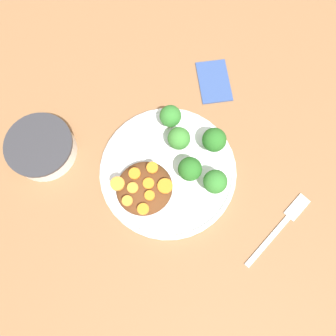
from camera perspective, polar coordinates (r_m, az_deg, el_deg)
name	(u,v)px	position (r m, az deg, el deg)	size (l,w,h in m)	color
ground_plane	(168,173)	(0.65, 0.00, -0.80)	(4.00, 4.00, 0.00)	#8C603D
plate	(168,171)	(0.64, 0.00, -0.52)	(0.26, 0.26, 0.02)	white
dip_bowl	(41,147)	(0.68, -21.21, 3.39)	(0.13, 0.13, 0.04)	white
stew_mound	(144,188)	(0.61, -4.14, -3.52)	(0.10, 0.11, 0.03)	#5B3319
broccoli_floret_0	(179,139)	(0.62, 1.91, 5.11)	(0.04, 0.04, 0.06)	#759E51
broccoli_floret_1	(190,169)	(0.60, 3.84, -0.20)	(0.04, 0.04, 0.06)	#759E51
broccoli_floret_2	(215,182)	(0.59, 8.21, -2.39)	(0.04, 0.04, 0.06)	#7FA85B
broccoli_floret_3	(215,142)	(0.62, 8.21, 4.57)	(0.05, 0.05, 0.06)	#7FA85B
broccoli_floret_4	(170,117)	(0.64, 0.42, 8.94)	(0.04, 0.04, 0.05)	#759E51
carrot_slice_0	(165,186)	(0.59, -0.52, -3.15)	(0.03, 0.03, 0.00)	orange
carrot_slice_1	(152,168)	(0.60, -2.75, 0.06)	(0.02, 0.02, 0.01)	orange
carrot_slice_2	(150,196)	(0.58, -3.22, -4.81)	(0.02, 0.02, 0.01)	orange
carrot_slice_3	(133,188)	(0.59, -6.17, -3.45)	(0.02, 0.02, 0.01)	orange
carrot_slice_4	(118,184)	(0.60, -8.79, -2.72)	(0.03, 0.03, 0.01)	orange
carrot_slice_5	(149,183)	(0.59, -3.41, -2.69)	(0.02, 0.02, 0.00)	orange
carrot_slice_6	(135,174)	(0.60, -5.84, -0.98)	(0.02, 0.02, 0.01)	orange
carrot_slice_7	(127,201)	(0.59, -7.10, -5.68)	(0.02, 0.02, 0.00)	orange
carrot_slice_8	(143,209)	(0.58, -4.36, -7.13)	(0.02, 0.02, 0.00)	orange
fork	(283,224)	(0.66, 19.41, -9.13)	(0.07, 0.17, 0.01)	silver
napkin	(214,81)	(0.73, 8.02, 14.78)	(0.12, 0.10, 0.01)	#334C8C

